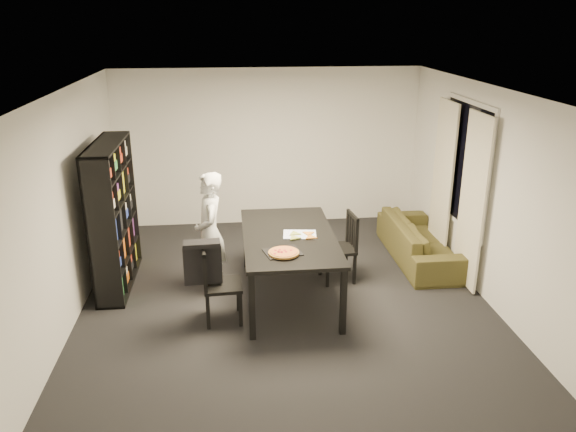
{
  "coord_description": "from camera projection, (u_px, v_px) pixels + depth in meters",
  "views": [
    {
      "loc": [
        -0.63,
        -6.38,
        3.39
      ],
      "look_at": [
        0.05,
        0.08,
        1.05
      ],
      "focal_mm": 35.0,
      "sensor_mm": 36.0,
      "label": 1
    }
  ],
  "objects": [
    {
      "name": "chair_right",
      "position": [
        344.0,
        242.0,
        7.46
      ],
      "size": [
        0.48,
        0.48,
        0.93
      ],
      "rotation": [
        0.0,
        0.0,
        -1.46
      ],
      "color": "black",
      "rests_on": "room"
    },
    {
      "name": "window_pane",
      "position": [
        465.0,
        165.0,
        7.48
      ],
      "size": [
        0.02,
        1.4,
        1.6
      ],
      "primitive_type": "cube",
      "color": "black",
      "rests_on": "room"
    },
    {
      "name": "window_frame",
      "position": [
        465.0,
        165.0,
        7.48
      ],
      "size": [
        0.03,
        1.52,
        1.72
      ],
      "primitive_type": "cube",
      "color": "white",
      "rests_on": "room"
    },
    {
      "name": "pizza_slices",
      "position": [
        302.0,
        235.0,
        6.82
      ],
      "size": [
        0.42,
        0.37,
        0.01
      ],
      "primitive_type": null,
      "rotation": [
        0.0,
        0.0,
        0.16
      ],
      "color": "gold",
      "rests_on": "dining_table"
    },
    {
      "name": "chair_left",
      "position": [
        215.0,
        279.0,
        6.43
      ],
      "size": [
        0.45,
        0.45,
        0.93
      ],
      "rotation": [
        0.0,
        0.0,
        1.63
      ],
      "color": "black",
      "rests_on": "room"
    },
    {
      "name": "kitchen_towel",
      "position": [
        300.0,
        234.0,
        6.88
      ],
      "size": [
        0.43,
        0.35,
        0.01
      ],
      "primitive_type": "cube",
      "rotation": [
        0.0,
        0.0,
        -0.12
      ],
      "color": "white",
      "rests_on": "dining_table"
    },
    {
      "name": "sofa",
      "position": [
        420.0,
        240.0,
        8.16
      ],
      "size": [
        0.77,
        1.97,
        0.57
      ],
      "primitive_type": "imported",
      "rotation": [
        0.0,
        0.0,
        1.57
      ],
      "color": "#45441B",
      "rests_on": "room"
    },
    {
      "name": "curtain_right",
      "position": [
        443.0,
        179.0,
        8.07
      ],
      "size": [
        0.03,
        0.7,
        2.25
      ],
      "primitive_type": "cube",
      "color": "beige",
      "rests_on": "room"
    },
    {
      "name": "baking_tray",
      "position": [
        283.0,
        252.0,
        6.37
      ],
      "size": [
        0.47,
        0.41,
        0.01
      ],
      "primitive_type": "cube",
      "rotation": [
        0.0,
        0.0,
        0.24
      ],
      "color": "black",
      "rests_on": "dining_table"
    },
    {
      "name": "draped_jacket",
      "position": [
        203.0,
        261.0,
        6.33
      ],
      "size": [
        0.43,
        0.2,
        0.51
      ],
      "rotation": [
        0.0,
        0.0,
        1.63
      ],
      "color": "black",
      "rests_on": "chair_left"
    },
    {
      "name": "curtain_left",
      "position": [
        472.0,
        202.0,
        7.1
      ],
      "size": [
        0.03,
        0.7,
        2.25
      ],
      "primitive_type": "cube",
      "color": "beige",
      "rests_on": "room"
    },
    {
      "name": "room",
      "position": [
        285.0,
        199.0,
        6.74
      ],
      "size": [
        5.01,
        5.51,
        2.61
      ],
      "color": "black",
      "rests_on": "ground"
    },
    {
      "name": "dining_table",
      "position": [
        289.0,
        240.0,
        6.91
      ],
      "size": [
        1.12,
        2.01,
        0.84
      ],
      "color": "black",
      "rests_on": "room"
    },
    {
      "name": "pepperoni_pizza",
      "position": [
        284.0,
        253.0,
        6.3
      ],
      "size": [
        0.35,
        0.35,
        0.03
      ],
      "rotation": [
        0.0,
        0.0,
        0.39
      ],
      "color": "#9D692D",
      "rests_on": "dining_table"
    },
    {
      "name": "person",
      "position": [
        210.0,
        233.0,
        7.09
      ],
      "size": [
        0.43,
        0.6,
        1.57
      ],
      "primitive_type": "imported",
      "rotation": [
        0.0,
        0.0,
        -1.48
      ],
      "color": "silver",
      "rests_on": "room"
    },
    {
      "name": "bookshelf",
      "position": [
        113.0,
        216.0,
        7.21
      ],
      "size": [
        0.35,
        1.5,
        1.9
      ],
      "primitive_type": "cube",
      "color": "black",
      "rests_on": "room"
    }
  ]
}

